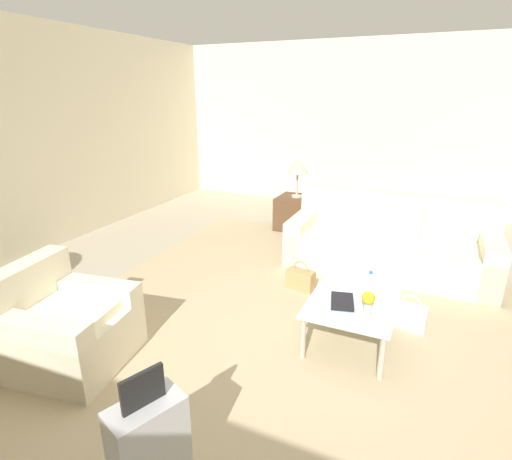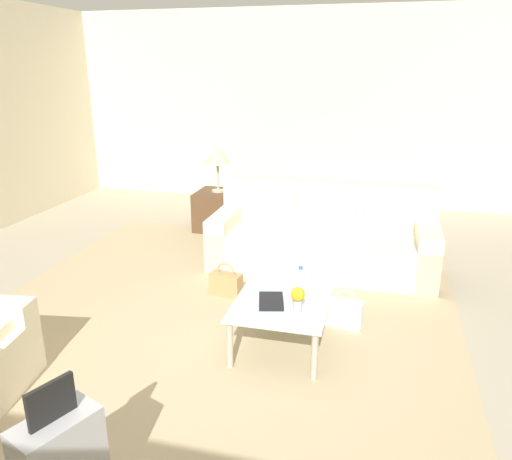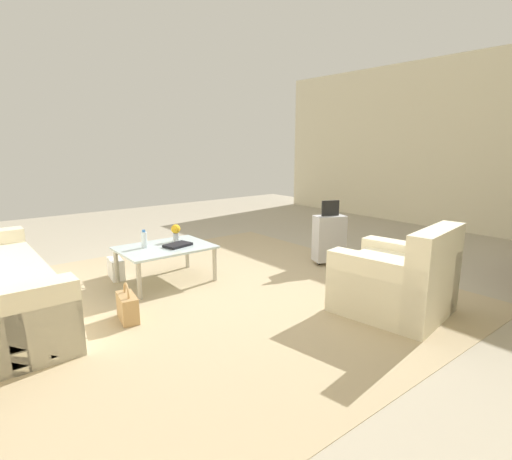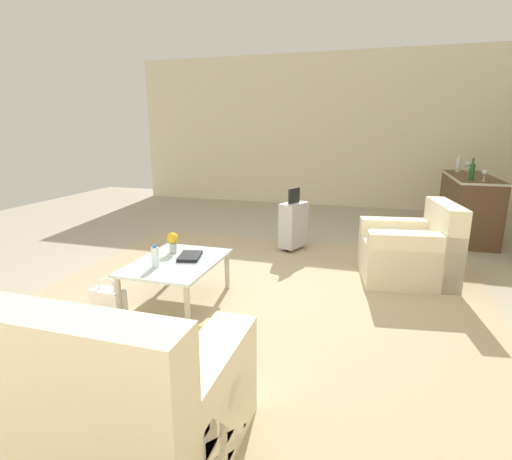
% 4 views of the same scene
% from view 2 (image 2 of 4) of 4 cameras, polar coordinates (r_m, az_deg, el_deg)
% --- Properties ---
extents(ground_plane, '(12.00, 12.00, 0.00)m').
position_cam_2_polar(ground_plane, '(4.11, -5.13, -14.56)').
color(ground_plane, '#A89E89').
extents(wall_right, '(0.12, 8.00, 3.10)m').
position_cam_2_polar(wall_right, '(8.41, 6.35, 13.62)').
color(wall_right, beige).
rests_on(wall_right, ground).
extents(area_rug, '(5.20, 4.40, 0.01)m').
position_cam_2_polar(area_rug, '(4.65, -5.01, -10.29)').
color(area_rug, tan).
rests_on(area_rug, ground).
extents(couch, '(0.96, 2.49, 0.94)m').
position_cam_2_polar(couch, '(5.80, 7.67, -1.11)').
color(couch, beige).
rests_on(couch, ground).
extents(coffee_table, '(1.01, 0.75, 0.42)m').
position_cam_2_polar(coffee_table, '(4.15, 3.19, -8.32)').
color(coffee_table, silver).
rests_on(coffee_table, ground).
extents(water_bottle, '(0.06, 0.06, 0.20)m').
position_cam_2_polar(water_bottle, '(4.25, 5.09, -5.54)').
color(water_bottle, silver).
rests_on(water_bottle, coffee_table).
extents(coffee_table_book, '(0.33, 0.26, 0.03)m').
position_cam_2_polar(coffee_table_book, '(4.03, 1.74, -8.12)').
color(coffee_table_book, black).
rests_on(coffee_table_book, coffee_table).
extents(flower_vase, '(0.11, 0.11, 0.21)m').
position_cam_2_polar(flower_vase, '(3.85, 4.79, -7.68)').
color(flower_vase, '#B2B7BC').
rests_on(flower_vase, coffee_table).
extents(side_table, '(0.60, 0.60, 0.54)m').
position_cam_2_polar(side_table, '(7.08, -4.28, 2.26)').
color(side_table, '#513823').
rests_on(side_table, ground).
extents(table_lamp, '(0.35, 0.35, 0.64)m').
position_cam_2_polar(table_lamp, '(6.91, -4.43, 8.43)').
color(table_lamp, '#ADA899').
rests_on(table_lamp, side_table).
extents(handbag_tan, '(0.19, 0.34, 0.36)m').
position_cam_2_polar(handbag_tan, '(5.07, -3.45, -6.16)').
color(handbag_tan, tan).
rests_on(handbag_tan, ground).
extents(handbag_white, '(0.18, 0.34, 0.36)m').
position_cam_2_polar(handbag_white, '(4.57, 10.07, -9.30)').
color(handbag_white, white).
rests_on(handbag_white, ground).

